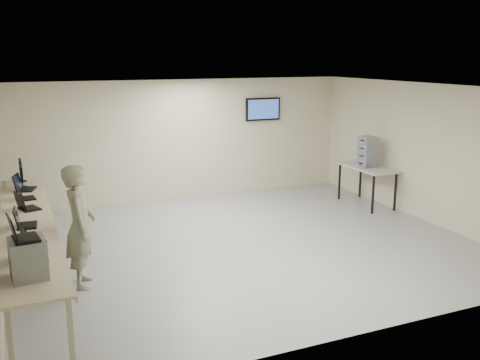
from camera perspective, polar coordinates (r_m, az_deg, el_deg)
name	(u,v)px	position (r m, az deg, el deg)	size (l,w,h in m)	color
room	(245,167)	(9.42, 0.53, 1.38)	(8.01, 7.01, 2.81)	#9B9B9B
workbench	(28,225)	(8.75, -21.65, -4.46)	(0.76, 6.00, 0.90)	#CDB28C
equipment_box	(28,258)	(6.47, -21.68, -7.77)	(0.38, 0.43, 0.45)	gray
laptop_on_box	(20,234)	(6.38, -22.41, -5.30)	(0.34, 0.39, 0.28)	black
laptop_0	(27,254)	(7.05, -21.75, -7.35)	(0.39, 0.43, 0.30)	black
laptop_1	(29,237)	(7.72, -21.55, -5.64)	(0.36, 0.39, 0.26)	black
laptop_2	(23,222)	(8.40, -22.18, -4.16)	(0.33, 0.39, 0.29)	black
laptop_3	(25,205)	(9.30, -21.93, -2.51)	(0.41, 0.44, 0.29)	black
laptop_4	(24,195)	(9.98, -22.02, -1.54)	(0.31, 0.36, 0.26)	black
laptop_5	(22,186)	(10.64, -22.19, -0.61)	(0.43, 0.46, 0.31)	black
monitor_near	(21,174)	(10.85, -22.29, 0.57)	(0.19, 0.42, 0.42)	black
monitor_far	(21,169)	(11.34, -22.36, 1.12)	(0.20, 0.44, 0.43)	black
soldier	(80,226)	(8.13, -16.71, -4.73)	(0.67, 0.44, 1.83)	gray
side_table	(367,170)	(12.38, 13.42, 1.07)	(0.69, 1.48, 0.89)	#A4A4A4
storage_bins	(368,152)	(12.29, 13.45, 2.97)	(0.33, 0.36, 0.69)	gray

